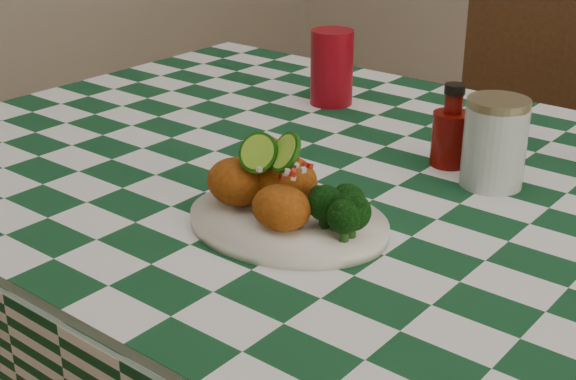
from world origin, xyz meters
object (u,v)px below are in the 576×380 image
Objects in this scene: plate at (288,222)px; mason_jar at (495,143)px; wooden_chair_left at (470,187)px; red_tumbler at (332,67)px; ketchup_bottle at (452,125)px; fried_chicken_pile at (278,176)px.

mason_jar is at bearing 65.11° from plate.
plate is 0.29× the size of wooden_chair_left.
red_tumbler is 0.36m from ketchup_bottle.
plate is 2.07× the size of mason_jar.
mason_jar is at bearing -22.77° from red_tumbler.
wooden_chair_left is at bearing 81.61° from red_tumbler.
red_tumbler reaches higher than wooden_chair_left.
wooden_chair_left is (0.07, 0.50, -0.40)m from red_tumbler.
mason_jar is 0.14× the size of wooden_chair_left.
plate is at bearing 0.00° from fried_chicken_pile.
ketchup_bottle is (0.05, 0.33, 0.06)m from plate.
fried_chicken_pile is 1.16× the size of red_tumbler.
fried_chicken_pile is at bearing -61.24° from red_tumbler.
mason_jar reaches higher than ketchup_bottle.
mason_jar is at bearing 62.54° from fried_chicken_pile.
red_tumbler is at bearing 118.76° from fried_chicken_pile.
wooden_chair_left is at bearing 100.93° from fried_chicken_pile.
ketchup_bottle is (0.07, 0.33, -0.01)m from fried_chicken_pile.
ketchup_bottle is 0.79m from wooden_chair_left.
wooden_chair_left reaches higher than plate.
mason_jar is 0.85m from wooden_chair_left.
red_tumbler is at bearing 120.28° from plate.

